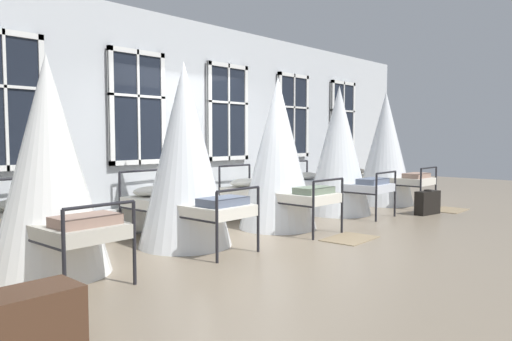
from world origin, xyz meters
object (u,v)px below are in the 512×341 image
at_px(suitcase_dark, 427,203).
at_px(cot_fifth, 339,152).
at_px(cot_third, 185,158).
at_px(cot_fourth, 278,156).
at_px(cot_second, 49,169).
at_px(travel_trunk, 30,319).
at_px(cot_sixth, 385,150).

bearing_deg(suitcase_dark, cot_fifth, 137.97).
relative_size(cot_third, cot_fifth, 1.01).
bearing_deg(suitcase_dark, cot_fourth, 167.27).
relative_size(cot_second, suitcase_dark, 3.97).
relative_size(suitcase_dark, travel_trunk, 0.92).
height_order(cot_second, cot_fourth, cot_fourth).
distance_m(cot_second, cot_third, 1.84).
height_order(cot_third, travel_trunk, cot_third).
bearing_deg(cot_third, travel_trunk, 120.72).
bearing_deg(suitcase_dark, cot_second, 178.77).
xyz_separation_m(cot_third, cot_fifth, (3.72, 0.00, -0.01)).
bearing_deg(cot_fifth, cot_fourth, 91.49).
height_order(cot_third, suitcase_dark, cot_third).
bearing_deg(suitcase_dark, cot_third, 174.45).
relative_size(cot_fourth, cot_fifth, 0.99).
bearing_deg(cot_fourth, cot_fifth, -86.28).
relative_size(cot_sixth, suitcase_dark, 4.14).
xyz_separation_m(cot_fourth, travel_trunk, (-4.58, -1.64, -0.95)).
relative_size(cot_sixth, travel_trunk, 3.79).
distance_m(cot_sixth, suitcase_dark, 1.77).
bearing_deg(cot_second, travel_trunk, 150.02).
bearing_deg(suitcase_dark, cot_sixth, 69.18).
bearing_deg(cot_third, cot_second, 89.34).
xyz_separation_m(cot_fifth, travel_trunk, (-6.49, -1.73, -0.96)).
height_order(cot_fourth, travel_trunk, cot_fourth).
bearing_deg(cot_fourth, travel_trunk, 110.62).
xyz_separation_m(cot_sixth, suitcase_dark, (-0.76, -1.29, -0.95)).
xyz_separation_m(cot_second, cot_third, (1.83, 0.02, 0.06)).
distance_m(cot_sixth, travel_trunk, 8.51).
xyz_separation_m(cot_third, suitcase_dark, (4.75, -1.31, -0.95)).
relative_size(cot_second, cot_third, 0.95).
height_order(suitcase_dark, travel_trunk, suitcase_dark).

